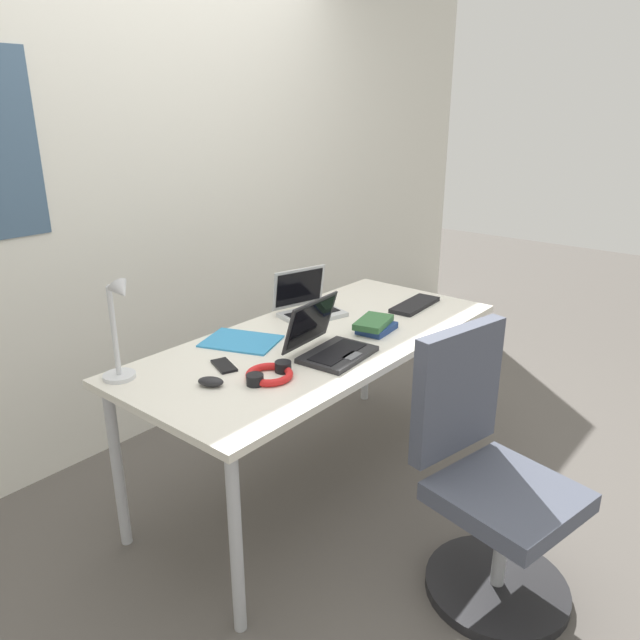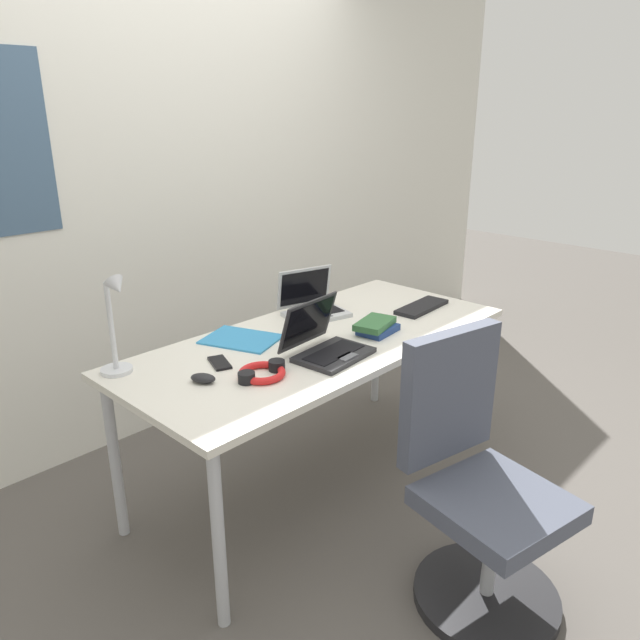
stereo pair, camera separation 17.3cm
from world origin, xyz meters
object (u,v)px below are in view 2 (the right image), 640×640
cell_phone (220,363)px  book_stack (376,326)px  desk_lamp (115,325)px  laptop_center (326,344)px  external_keyboard (422,307)px  headphones (262,372)px  paper_folder_front_left (241,339)px  computer_mouse (203,378)px  laptop_near_lamp (313,306)px  office_chair (478,497)px

cell_phone → book_stack: 0.74m
desk_lamp → book_stack: size_ratio=1.74×
laptop_center → external_keyboard: bearing=4.1°
headphones → external_keyboard: bearing=1.2°
paper_folder_front_left → computer_mouse: bearing=-147.9°
paper_folder_front_left → laptop_near_lamp: bearing=1.5°
computer_mouse → book_stack: size_ratio=0.42×
computer_mouse → office_chair: 1.07m
book_stack → laptop_center: bearing=-178.4°
desk_lamp → paper_folder_front_left: bearing=-5.5°
desk_lamp → laptop_center: bearing=-32.5°
desk_lamp → cell_phone: bearing=-31.0°
laptop_center → laptop_near_lamp: bearing=50.4°
external_keyboard → cell_phone: (-1.12, 0.18, -0.01)m
headphones → desk_lamp: bearing=131.9°
laptop_center → headphones: 0.32m
computer_mouse → headphones: bearing=-60.5°
laptop_near_lamp → headphones: size_ratio=1.59×
headphones → office_chair: (0.34, -0.75, -0.36)m
laptop_near_lamp → cell_phone: (-0.68, -0.15, -0.04)m
cell_phone → headphones: (0.04, -0.21, 0.01)m
laptop_center → paper_folder_front_left: size_ratio=1.06×
external_keyboard → laptop_center: bearing=-179.6°
laptop_center → laptop_near_lamp: size_ratio=0.96×
laptop_center → laptop_near_lamp: (0.32, 0.39, -0.00)m
computer_mouse → office_chair: size_ratio=0.10×
computer_mouse → laptop_center: bearing=-44.7°
book_stack → cell_phone: bearing=161.9°
external_keyboard → cell_phone: 1.13m
laptop_center → office_chair: bearing=-88.2°
external_keyboard → cell_phone: bearing=166.9°
laptop_near_lamp → external_keyboard: size_ratio=1.03×
laptop_near_lamp → office_chair: 1.21m
laptop_near_lamp → office_chair: size_ratio=0.35×
office_chair → computer_mouse: bearing=121.3°
cell_phone → paper_folder_front_left: cell_phone is taller
paper_folder_front_left → office_chair: (0.16, -1.09, -0.35)m
desk_lamp → headphones: size_ratio=1.87×
desk_lamp → paper_folder_front_left: desk_lamp is taller
headphones → cell_phone: bearing=101.0°
paper_folder_front_left → office_chair: size_ratio=0.32×
paper_folder_front_left → office_chair: office_chair is taller
laptop_near_lamp → paper_folder_front_left: laptop_near_lamp is taller
laptop_near_lamp → external_keyboard: (0.44, -0.33, -0.03)m
laptop_near_lamp → computer_mouse: (-0.82, -0.24, -0.03)m
desk_lamp → external_keyboard: (1.43, -0.37, -0.19)m
laptop_near_lamp → office_chair: (-0.30, -1.10, -0.39)m
headphones → laptop_near_lamp: bearing=29.2°
laptop_center → computer_mouse: (-0.50, 0.15, -0.03)m
office_chair → cell_phone: bearing=111.7°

